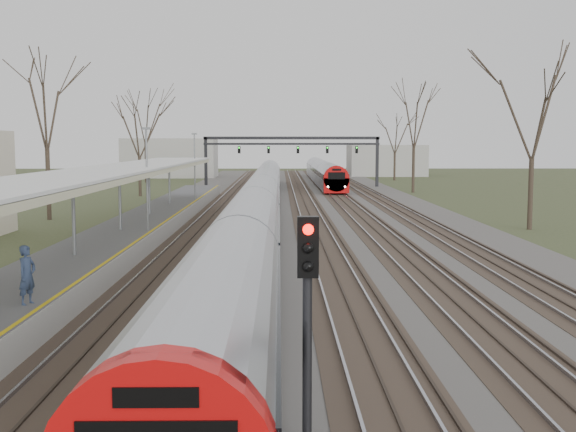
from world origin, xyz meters
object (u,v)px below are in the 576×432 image
Objects in this scene: train_far at (323,172)px; passenger at (27,275)px; signal_post at (308,299)px; train_near at (262,196)px.

train_far is 28.18× the size of passenger.
train_far is 82.77m from signal_post.
signal_post is (1.75, -40.49, 1.25)m from train_near.
train_far is (7.00, 42.10, 0.00)m from train_near.
train_near is 33.74m from passenger.
passenger is at bearing 134.83° from signal_post.
passenger is (-12.40, -75.40, 0.32)m from train_far.
train_far reaches higher than passenger.
signal_post reaches higher than train_near.
train_near is 40.55m from signal_post.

